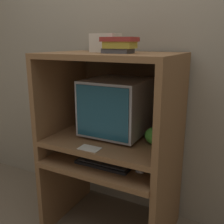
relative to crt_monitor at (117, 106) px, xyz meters
The scene contains 11 objects.
wall_back 0.46m from the crt_monitor, 90.09° to the left, with size 6.00×0.06×2.60m.
desk_base 0.60m from the crt_monitor, 90.23° to the right, with size 0.91×0.69×0.61m.
desk_monitor_shelf 0.26m from the crt_monitor, 90.36° to the right, with size 0.91×0.66×0.15m.
hutch_upper 0.19m from the crt_monitor, 90.63° to the right, with size 0.91×0.66×0.60m.
crt_monitor is the anchor object (origin of this frame).
keyboard 0.42m from the crt_monitor, 84.16° to the right, with size 0.39×0.16×0.03m.
mouse 0.51m from the crt_monitor, 39.70° to the right, with size 0.06×0.04×0.03m.
snack_bag 0.37m from the crt_monitor, 12.49° to the right, with size 0.15×0.11×0.12m.
book_stack 0.47m from the crt_monitor, 58.92° to the right, with size 0.21×0.15×0.10m.
paper_card 0.40m from the crt_monitor, 94.50° to the right, with size 0.14×0.09×0.00m.
storage_box 0.46m from the crt_monitor, 169.46° to the right, with size 0.18×0.15×0.13m.
Camera 1 is at (0.84, -1.27, 1.43)m, focal length 42.00 mm.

